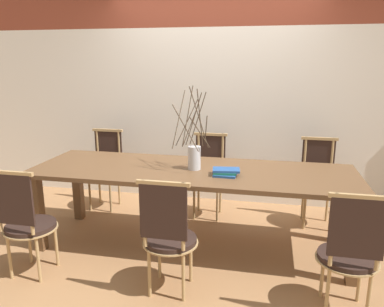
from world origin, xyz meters
name	(u,v)px	position (x,y,z in m)	size (l,w,h in m)	color
ground_plane	(192,245)	(0.00, 0.00, 0.00)	(16.00, 16.00, 0.00)	#9E7047
wall_rear	(214,74)	(0.00, 1.32, 1.60)	(12.00, 0.06, 3.20)	white
dining_table	(192,178)	(0.00, 0.00, 0.69)	(2.99, 0.96, 0.77)	brown
chair_near_leftend	(26,221)	(-1.21, -0.79, 0.49)	(0.43, 0.43, 0.95)	black
chair_near_left	(168,234)	(-0.01, -0.79, 0.49)	(0.43, 0.43, 0.95)	black
chair_near_center	(350,252)	(1.26, -0.79, 0.49)	(0.43, 0.43, 0.95)	black
chair_far_leftend	(105,168)	(-1.24, 0.79, 0.49)	(0.43, 0.43, 0.95)	black
chair_far_left	(209,174)	(0.03, 0.79, 0.49)	(0.43, 0.43, 0.95)	black
chair_far_center	(318,180)	(1.23, 0.79, 0.49)	(0.43, 0.43, 0.95)	black
vase_centerpiece	(194,154)	(0.02, 0.01, 0.92)	(0.34, 0.37, 0.77)	silver
book_stack	(225,172)	(0.33, -0.12, 0.80)	(0.25, 0.19, 0.06)	#234C8C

